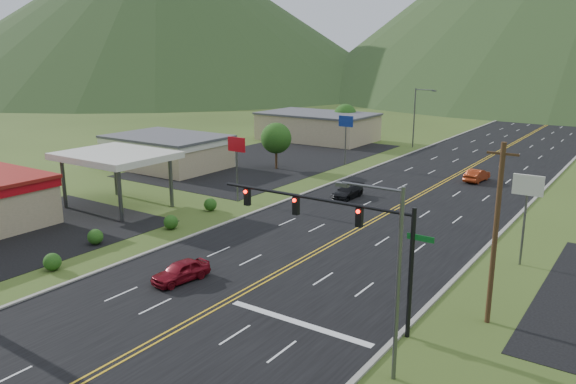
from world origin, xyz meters
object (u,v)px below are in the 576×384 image
Objects in this scene: traffic_signal at (342,226)px; streetlight_east at (392,271)px; gas_canopy at (116,157)px; streetlight_west at (416,114)px; car_red_far at (477,176)px; car_red_near at (181,272)px; car_dark_mid at (347,192)px.

streetlight_east is at bearing -40.39° from traffic_signal.
gas_canopy is at bearing 164.30° from traffic_signal.
streetlight_west reaches higher than gas_canopy.
gas_canopy is 2.31× the size of car_red_far.
car_red_near is 0.92× the size of car_red_far.
car_dark_mid is at bearing 65.70° from car_red_far.
car_red_far reaches higher than car_dark_mid.
gas_canopy is at bearing -102.13° from streetlight_west.
car_dark_mid is at bearing 117.57° from traffic_signal.
car_dark_mid is (6.06, -32.82, -4.54)m from streetlight_west.
car_red_far is at bearing 88.55° from car_red_near.
car_red_far is at bearing -50.77° from streetlight_west.
traffic_signal is at bearing 101.07° from car_red_far.
streetlight_west is (-22.86, 60.00, 0.00)m from streetlight_east.
traffic_signal is 26.57m from car_dark_mid.
car_red_far is (25.00, 30.02, -4.16)m from gas_canopy.
gas_canopy is at bearing -135.86° from car_dark_mid.
car_red_far is (14.68, -17.98, -4.47)m from streetlight_west.
streetlight_east is at bearing -0.02° from car_red_near.
gas_canopy is at bearing 160.12° from streetlight_east.
car_red_near is (7.27, -57.48, -4.50)m from streetlight_west.
traffic_signal is 3.03× the size of car_red_far.
streetlight_west is at bearing 106.38° from car_red_near.
gas_canopy is 22.73m from car_dark_mid.
streetlight_west is 33.69m from car_dark_mid.
streetlight_east is 2.27× the size of car_red_near.
streetlight_east reaches higher than car_red_far.
streetlight_east is 43.04m from car_red_far.
traffic_signal reaches higher than car_dark_mid.
car_dark_mid is (-16.80, 27.18, -4.54)m from streetlight_east.
gas_canopy reaches higher than car_red_far.
streetlight_west is at bearing -44.94° from car_red_far.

